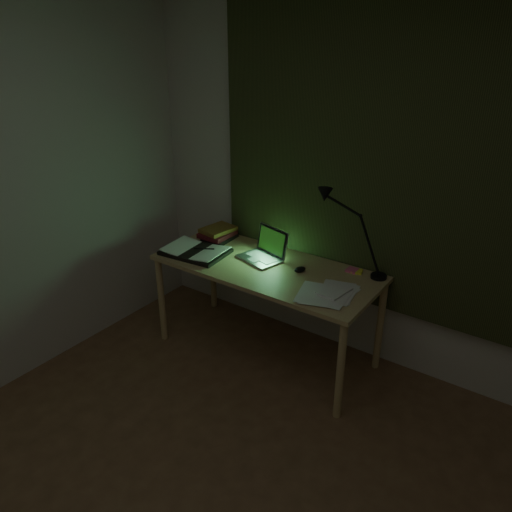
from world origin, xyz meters
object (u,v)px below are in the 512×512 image
(laptop, at_px, (260,246))
(loose_papers, at_px, (328,288))
(desk_lamp, at_px, (383,238))
(book_stack, at_px, (218,233))
(desk, at_px, (266,310))
(open_textbook, at_px, (195,251))

(laptop, bearing_deg, loose_papers, 4.95)
(desk_lamp, bearing_deg, book_stack, -168.03)
(laptop, height_order, book_stack, laptop)
(book_stack, bearing_deg, loose_papers, -12.38)
(desk_lamp, bearing_deg, laptop, -157.03)
(desk, bearing_deg, laptop, 149.67)
(book_stack, xyz_separation_m, desk_lamp, (1.25, 0.09, 0.23))
(desk, xyz_separation_m, book_stack, (-0.56, 0.18, 0.40))
(loose_papers, bearing_deg, book_stack, 167.62)
(open_textbook, distance_m, book_stack, 0.30)
(laptop, bearing_deg, desk_lamp, 30.81)
(loose_papers, bearing_deg, open_textbook, -176.42)
(loose_papers, bearing_deg, desk_lamp, 59.60)
(desk, relative_size, desk_lamp, 2.74)
(laptop, relative_size, book_stack, 1.33)
(desk, height_order, open_textbook, open_textbook)
(laptop, xyz_separation_m, loose_papers, (0.59, -0.11, -0.09))
(book_stack, bearing_deg, laptop, -14.65)
(loose_papers, height_order, desk_lamp, desk_lamp)
(book_stack, distance_m, desk_lamp, 1.27)
(laptop, height_order, loose_papers, laptop)
(laptop, distance_m, open_textbook, 0.48)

